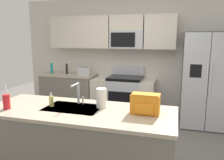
{
  "coord_description": "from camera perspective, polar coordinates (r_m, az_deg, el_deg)",
  "views": [
    {
      "loc": [
        0.99,
        -2.95,
        1.76
      ],
      "look_at": [
        -0.04,
        0.6,
        1.05
      ],
      "focal_mm": 36.54,
      "sensor_mm": 36.0,
      "label": 1
    }
  ],
  "objects": [
    {
      "name": "sink_faucet",
      "position": [
        2.93,
        -8.55,
        -2.9
      ],
      "size": [
        0.09,
        0.21,
        0.28
      ],
      "color": "#B7BABF",
      "rests_on": "island_counter"
    },
    {
      "name": "back_counter",
      "position": [
        5.49,
        -10.64,
        -3.1
      ],
      "size": [
        1.26,
        0.63,
        0.9
      ],
      "color": "slate",
      "rests_on": "ground"
    },
    {
      "name": "drink_cup_red",
      "position": [
        3.02,
        -24.89,
        -4.93
      ],
      "size": [
        0.08,
        0.08,
        0.3
      ],
      "color": "red",
      "rests_on": "island_counter"
    },
    {
      "name": "island_counter",
      "position": [
        2.94,
        -8.08,
        -15.59
      ],
      "size": [
        2.29,
        0.9,
        0.9
      ],
      "color": "slate",
      "rests_on": "ground"
    },
    {
      "name": "soap_dispenser",
      "position": [
        2.95,
        -14.95,
        -5.08
      ],
      "size": [
        0.06,
        0.06,
        0.17
      ],
      "color": "#D8CC66",
      "rests_on": "island_counter"
    },
    {
      "name": "ground_plane",
      "position": [
        3.58,
        -2.23,
        -18.61
      ],
      "size": [
        9.0,
        9.0,
        0.0
      ],
      "primitive_type": "plane",
      "color": "#66605B",
      "rests_on": "ground"
    },
    {
      "name": "paper_towel_roll",
      "position": [
        2.79,
        -2.67,
        -4.53
      ],
      "size": [
        0.12,
        0.12,
        0.24
      ],
      "primitive_type": "cylinder",
      "color": "white",
      "rests_on": "island_counter"
    },
    {
      "name": "range_oven",
      "position": [
        5.06,
        2.9,
        -4.24
      ],
      "size": [
        1.36,
        0.61,
        1.1
      ],
      "color": "#B7BABF",
      "rests_on": "ground"
    },
    {
      "name": "backpack",
      "position": [
        2.61,
        8.34,
        -5.77
      ],
      "size": [
        0.32,
        0.22,
        0.23
      ],
      "color": "orange",
      "rests_on": "island_counter"
    },
    {
      "name": "bottle_teal",
      "position": [
        5.58,
        -14.87,
        2.9
      ],
      "size": [
        0.06,
        0.06,
        0.24
      ],
      "primitive_type": "cylinder",
      "color": "teal",
      "rests_on": "back_counter"
    },
    {
      "name": "toaster",
      "position": [
        5.17,
        -6.86,
        2.23
      ],
      "size": [
        0.28,
        0.16,
        0.18
      ],
      "color": "#B7BABF",
      "rests_on": "back_counter"
    },
    {
      "name": "pepper_mill",
      "position": [
        5.41,
        -11.26,
        2.78
      ],
      "size": [
        0.05,
        0.05,
        0.24
      ],
      "primitive_type": "cylinder",
      "color": "black",
      "rests_on": "back_counter"
    },
    {
      "name": "refrigerator",
      "position": [
        4.79,
        22.42,
        0.0
      ],
      "size": [
        0.9,
        0.76,
        1.85
      ],
      "color": "#4C4F54",
      "rests_on": "ground"
    },
    {
      "name": "kitchen_wall_unit",
      "position": [
        5.17,
        3.43,
        7.67
      ],
      "size": [
        5.2,
        0.43,
        2.6
      ],
      "color": "beige",
      "rests_on": "ground"
    }
  ]
}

